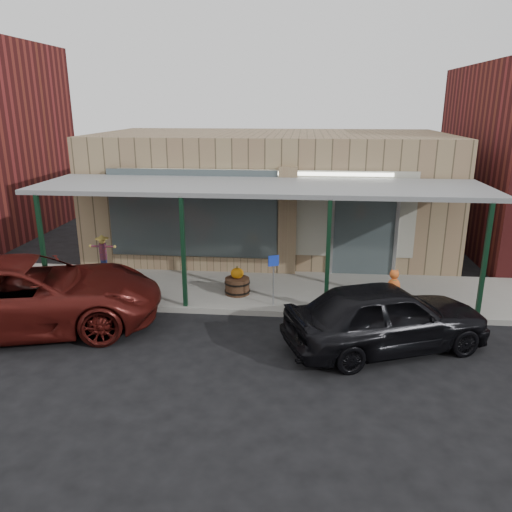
# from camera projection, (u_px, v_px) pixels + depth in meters

# --- Properties ---
(ground) EXTENTS (120.00, 120.00, 0.00)m
(ground) POSITION_uv_depth(u_px,v_px,m) (245.00, 354.00, 10.77)
(ground) COLOR black
(ground) RESTS_ON ground
(sidewalk) EXTENTS (40.00, 3.20, 0.15)m
(sidewalk) POSITION_uv_depth(u_px,v_px,m) (260.00, 291.00, 14.17)
(sidewalk) COLOR gray
(sidewalk) RESTS_ON ground
(storefront) EXTENTS (12.00, 6.25, 4.20)m
(storefront) POSITION_uv_depth(u_px,v_px,m) (271.00, 193.00, 17.92)
(storefront) COLOR #8D7757
(storefront) RESTS_ON ground
(awning) EXTENTS (12.00, 3.00, 3.04)m
(awning) POSITION_uv_depth(u_px,v_px,m) (260.00, 188.00, 13.28)
(awning) COLOR gray
(awning) RESTS_ON ground
(block_buildings_near) EXTENTS (61.00, 8.00, 8.00)m
(block_buildings_near) POSITION_uv_depth(u_px,v_px,m) (328.00, 144.00, 18.24)
(block_buildings_near) COLOR maroon
(block_buildings_near) RESTS_ON ground
(barrel_scarecrow) EXTENTS (0.83, 0.53, 1.37)m
(barrel_scarecrow) POSITION_uv_depth(u_px,v_px,m) (104.00, 264.00, 14.77)
(barrel_scarecrow) COLOR #452A1B
(barrel_scarecrow) RESTS_ON sidewalk
(barrel_pumpkin) EXTENTS (0.68, 0.68, 0.80)m
(barrel_pumpkin) POSITION_uv_depth(u_px,v_px,m) (237.00, 284.00, 13.68)
(barrel_pumpkin) COLOR #452A1B
(barrel_pumpkin) RESTS_ON sidewalk
(handicap_sign) EXTENTS (0.26, 0.13, 1.35)m
(handicap_sign) POSITION_uv_depth(u_px,v_px,m) (273.00, 274.00, 12.71)
(handicap_sign) COLOR gray
(handicap_sign) RESTS_ON sidewalk
(parked_sedan) EXTENTS (4.80, 3.27, 1.57)m
(parked_sedan) POSITION_uv_depth(u_px,v_px,m) (386.00, 316.00, 10.79)
(parked_sedan) COLOR black
(parked_sedan) RESTS_ON ground
(car_maroon) EXTENTS (6.75, 4.45, 1.72)m
(car_maroon) POSITION_uv_depth(u_px,v_px,m) (27.00, 294.00, 11.76)
(car_maroon) COLOR #511310
(car_maroon) RESTS_ON ground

